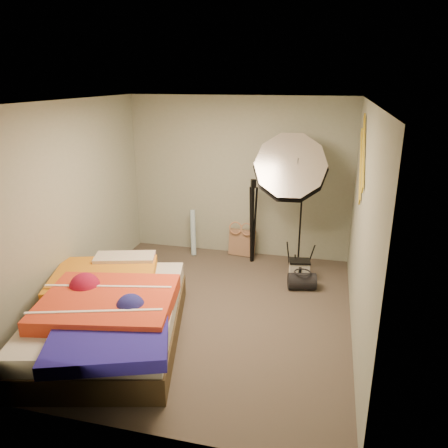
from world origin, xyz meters
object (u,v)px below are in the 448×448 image
(camera_tripod, at_px, (253,216))
(tote_bag, at_px, (242,243))
(photo_umbrella, at_px, (290,169))
(duffel_bag, at_px, (302,281))
(camera_case, at_px, (299,271))
(wrapping_roll, at_px, (193,233))
(bed, at_px, (109,314))

(camera_tripod, bearing_deg, tote_bag, 131.32)
(tote_bag, xyz_separation_m, camera_tripod, (0.21, -0.23, 0.55))
(photo_umbrella, bearing_deg, duffel_bag, -61.75)
(camera_case, distance_m, duffel_bag, 0.29)
(duffel_bag, xyz_separation_m, camera_tripod, (-0.83, 0.77, 0.64))
(wrapping_roll, distance_m, bed, 2.58)
(bed, bearing_deg, photo_umbrella, 53.07)
(tote_bag, xyz_separation_m, duffel_bag, (1.04, -1.01, -0.09))
(photo_umbrella, bearing_deg, wrapping_roll, 167.29)
(bed, distance_m, camera_tripod, 2.77)
(wrapping_roll, relative_size, photo_umbrella, 0.34)
(camera_case, bearing_deg, bed, -143.04)
(duffel_bag, height_order, photo_umbrella, photo_umbrella)
(wrapping_roll, bearing_deg, bed, -92.99)
(photo_umbrella, xyz_separation_m, camera_tripod, (-0.56, 0.27, -0.79))
(wrapping_roll, height_order, camera_tripod, camera_tripod)
(bed, height_order, camera_tripod, camera_tripod)
(duffel_bag, height_order, camera_tripod, camera_tripod)
(camera_case, relative_size, camera_tripod, 0.21)
(camera_tripod, bearing_deg, duffel_bag, -42.98)
(wrapping_roll, distance_m, duffel_bag, 2.02)
(tote_bag, relative_size, duffel_bag, 1.11)
(bed, bearing_deg, tote_bag, 71.51)
(wrapping_roll, xyz_separation_m, photo_umbrella, (1.54, -0.35, 1.18))
(bed, relative_size, camera_tripod, 1.90)
(wrapping_roll, xyz_separation_m, camera_case, (1.75, -0.57, -0.23))
(wrapping_roll, bearing_deg, camera_case, -17.97)
(duffel_bag, relative_size, photo_umbrella, 0.17)
(tote_bag, bearing_deg, camera_tripod, -42.20)
(tote_bag, xyz_separation_m, camera_case, (0.98, -0.72, -0.07))
(wrapping_roll, distance_m, camera_tripod, 1.06)
(camera_case, bearing_deg, camera_tripod, 137.82)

